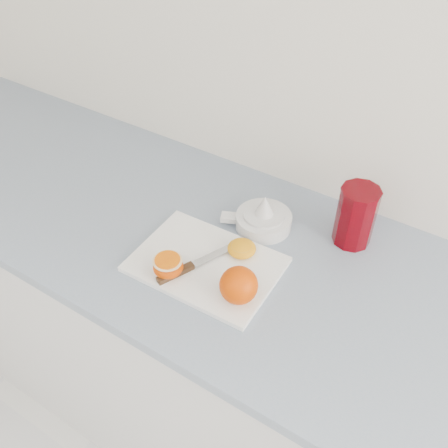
% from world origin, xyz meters
% --- Properties ---
extents(counter, '(2.63, 0.64, 0.89)m').
position_xyz_m(counter, '(0.06, 1.70, 0.45)').
color(counter, silver).
rests_on(counter, ground).
extents(cutting_board, '(0.33, 0.24, 0.01)m').
position_xyz_m(cutting_board, '(-0.08, 1.62, 0.90)').
color(cutting_board, white).
rests_on(cutting_board, counter).
extents(whole_orange, '(0.08, 0.08, 0.08)m').
position_xyz_m(whole_orange, '(0.03, 1.57, 0.94)').
color(whole_orange, '#E96400').
rests_on(whole_orange, cutting_board).
extents(half_orange, '(0.07, 0.07, 0.04)m').
position_xyz_m(half_orange, '(-0.14, 1.55, 0.92)').
color(half_orange, '#E96400').
rests_on(half_orange, cutting_board).
extents(squeezed_shell, '(0.07, 0.07, 0.03)m').
position_xyz_m(squeezed_shell, '(-0.03, 1.69, 0.92)').
color(squeezed_shell, orange).
rests_on(squeezed_shell, cutting_board).
extents(paring_knife, '(0.10, 0.19, 0.01)m').
position_xyz_m(paring_knife, '(-0.11, 1.57, 0.91)').
color(paring_knife, '#482B1C').
rests_on(paring_knife, cutting_board).
extents(citrus_juicer, '(0.17, 0.14, 0.09)m').
position_xyz_m(citrus_juicer, '(-0.04, 1.80, 0.92)').
color(citrus_juicer, white).
rests_on(citrus_juicer, counter).
extents(red_tumbler, '(0.09, 0.09, 0.15)m').
position_xyz_m(red_tumbler, '(0.16, 1.87, 0.96)').
color(red_tumbler, '#5C0007').
rests_on(red_tumbler, counter).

